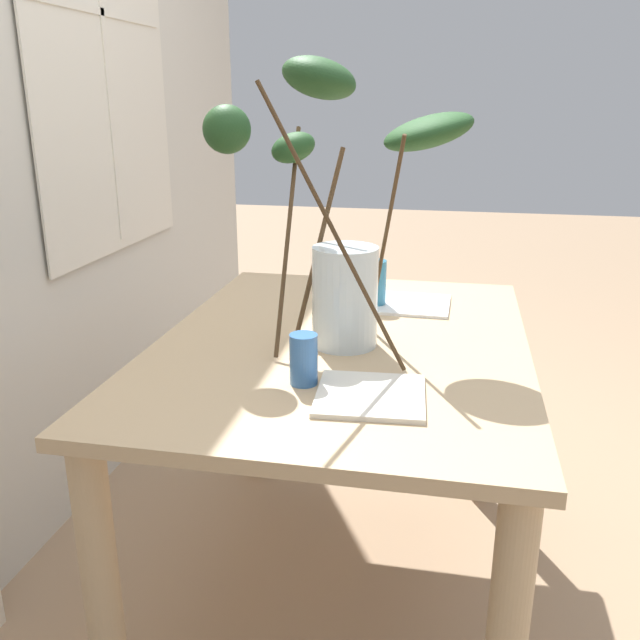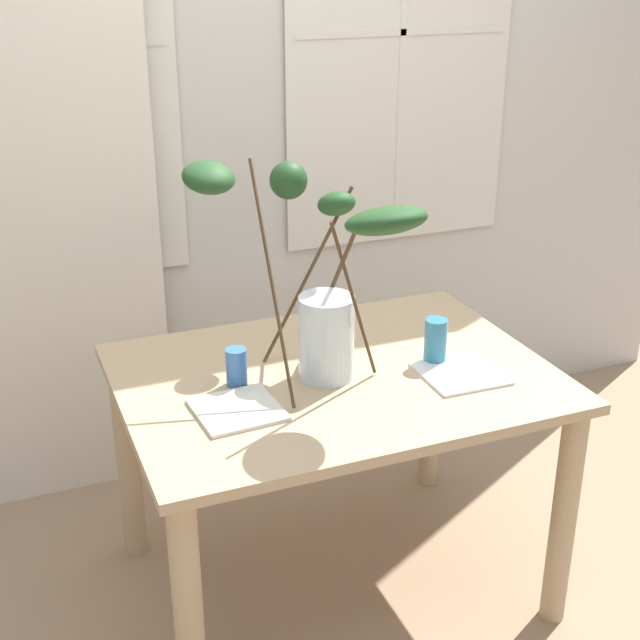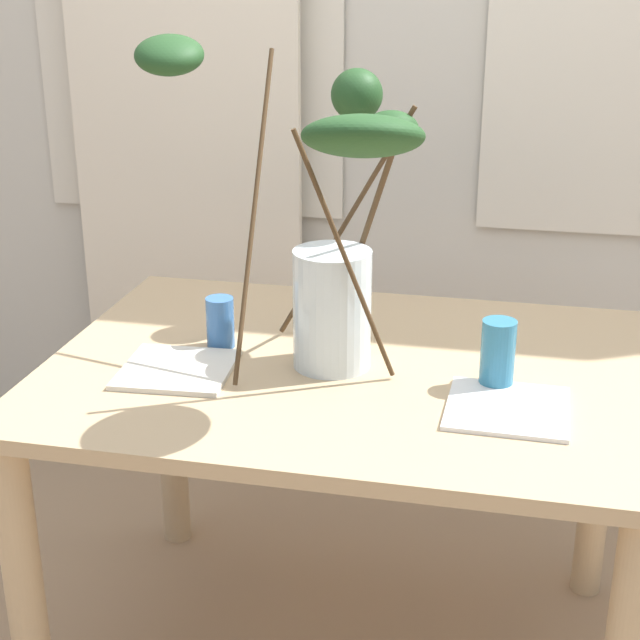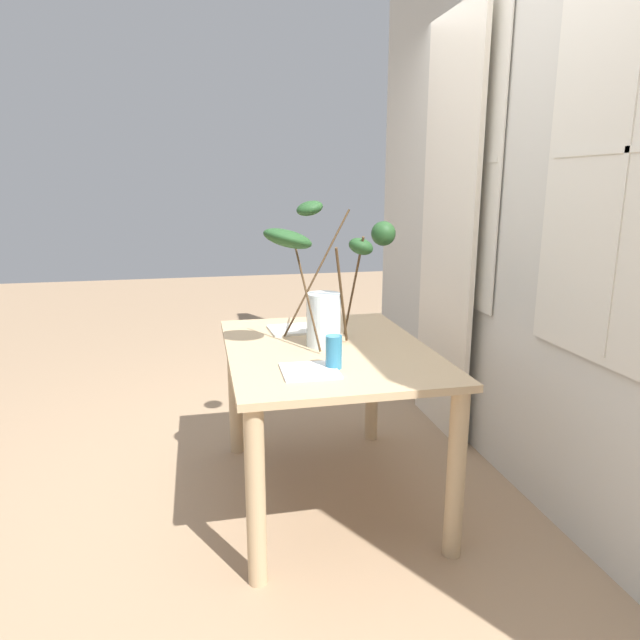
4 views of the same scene
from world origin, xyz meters
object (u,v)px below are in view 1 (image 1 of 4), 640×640
Objects in this scene: vase_with_branches at (347,225)px; plate_square_left at (370,395)px; drinking_glass_blue_right at (375,284)px; plate_square_right at (411,304)px; drinking_glass_blue_left at (304,359)px; dining_table at (342,388)px.

vase_with_branches reaches higher than plate_square_left.
drinking_glass_blue_right reaches higher than plate_square_right.
plate_square_left is 0.98× the size of plate_square_right.
plate_square_right is (0.62, -0.19, -0.05)m from drinking_glass_blue_left.
plate_square_left is at bearing -106.84° from drinking_glass_blue_left.
plate_square_right is at bearing -75.49° from drinking_glass_blue_right.
dining_table is 0.39m from plate_square_right.
plate_square_left is at bearing 177.04° from plate_square_right.
vase_with_branches is 2.98× the size of plate_square_right.
plate_square_right is at bearing -16.56° from drinking_glass_blue_left.
dining_table is 5.64× the size of plate_square_left.
dining_table is 5.52× the size of plate_square_right.
drinking_glass_blue_left is (-0.29, 0.04, 0.19)m from dining_table.
dining_table is 0.38m from plate_square_left.
vase_with_branches is (-0.03, -0.01, 0.44)m from dining_table.
dining_table is at bearing 155.92° from plate_square_right.
vase_with_branches reaches higher than drinking_glass_blue_left.
drinking_glass_blue_left is 0.60m from drinking_glass_blue_right.
drinking_glass_blue_left is at bearing 163.44° from plate_square_right.
drinking_glass_blue_right is (0.31, -0.04, 0.20)m from dining_table.
vase_with_branches is 4.88× the size of drinking_glass_blue_right.
drinking_glass_blue_right is (0.34, -0.03, -0.23)m from vase_with_branches.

